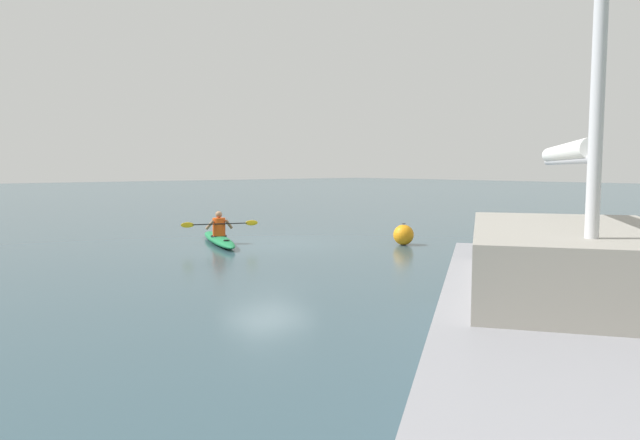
{
  "coord_description": "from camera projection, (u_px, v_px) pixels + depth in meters",
  "views": [
    {
      "loc": [
        10.45,
        15.15,
        2.42
      ],
      "look_at": [
        1.59,
        4.55,
        1.16
      ],
      "focal_mm": 32.72,
      "sensor_mm": 36.0,
      "label": 1
    }
  ],
  "objects": [
    {
      "name": "kayaker",
      "position": [
        219.0,
        225.0,
        18.32
      ],
      "size": [
        2.28,
        0.84,
        0.77
      ],
      "color": "#E04C14",
      "rests_on": "kayak"
    },
    {
      "name": "kayak",
      "position": [
        219.0,
        239.0,
        18.46
      ],
      "size": [
        1.95,
        4.17,
        0.26
      ],
      "color": "#19723F",
      "rests_on": "ground"
    },
    {
      "name": "ground_plane",
      "position": [
        267.0,
        243.0,
        18.47
      ],
      "size": [
        160.0,
        160.0,
        0.0
      ],
      "primitive_type": "plane",
      "color": "#334C56"
    },
    {
      "name": "sailboat_twin_masted",
      "position": [
        576.0,
        337.0,
        5.81
      ],
      "size": [
        8.38,
        6.81,
        10.36
      ],
      "color": "gray",
      "rests_on": "ground"
    },
    {
      "name": "mooring_buoy_channel_marker",
      "position": [
        403.0,
        235.0,
        18.08
      ],
      "size": [
        0.64,
        0.64,
        0.68
      ],
      "color": "orange",
      "rests_on": "ground"
    }
  ]
}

